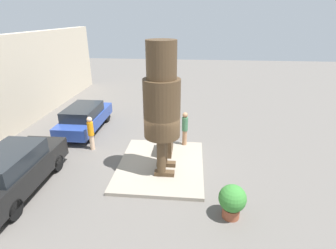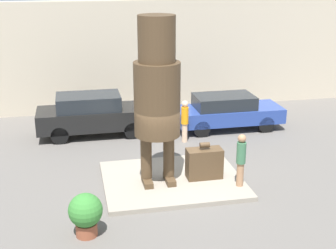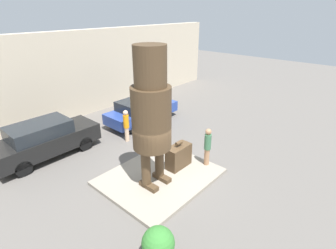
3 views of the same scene
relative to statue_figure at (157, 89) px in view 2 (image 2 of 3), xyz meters
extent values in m
plane|color=#605B56|center=(0.50, 0.13, -3.17)|extent=(60.00, 60.00, 0.00)
cube|color=gray|center=(0.50, 0.13, -3.10)|extent=(4.41, 3.61, 0.14)
cube|color=beige|center=(0.50, 8.71, -0.58)|extent=(28.00, 0.60, 5.17)
cube|color=#4C3823|center=(-0.36, -0.12, -2.94)|extent=(0.27, 0.80, 0.17)
cube|color=#4C3823|center=(0.36, -0.12, -2.94)|extent=(0.27, 0.80, 0.17)
cylinder|color=#4C3823|center=(-0.36, 0.00, -2.15)|extent=(0.35, 0.35, 1.40)
cylinder|color=#4C3823|center=(0.36, 0.00, -2.15)|extent=(0.35, 0.35, 1.40)
cylinder|color=#4C3823|center=(0.00, 0.00, -0.33)|extent=(1.40, 1.40, 2.25)
cylinder|color=#4C3823|center=(0.00, 0.00, 1.47)|extent=(1.10, 1.10, 1.35)
cube|color=#4C3823|center=(1.52, -0.01, -2.54)|extent=(1.14, 0.55, 0.97)
cylinder|color=#4C3823|center=(1.52, -0.01, -1.91)|extent=(0.31, 0.17, 0.17)
cylinder|color=#A87A56|center=(2.44, -0.82, -2.65)|extent=(0.22, 0.22, 0.76)
cylinder|color=#3D704C|center=(2.44, -0.82, -1.93)|extent=(0.29, 0.29, 0.67)
sphere|color=#A87A56|center=(2.44, -0.82, -1.47)|extent=(0.25, 0.25, 0.25)
cube|color=black|center=(-1.64, 5.20, -2.43)|extent=(4.63, 1.75, 0.79)
cube|color=#1E2328|center=(-1.87, 5.20, -1.74)|extent=(2.54, 1.57, 0.59)
cylinder|color=black|center=(-0.20, 5.99, -2.82)|extent=(0.69, 0.18, 0.69)
cylinder|color=black|center=(-0.20, 4.42, -2.82)|extent=(0.69, 0.18, 0.69)
cylinder|color=black|center=(-3.07, 5.99, -2.82)|extent=(0.69, 0.18, 0.69)
cylinder|color=black|center=(-3.07, 4.42, -2.82)|extent=(0.69, 0.18, 0.69)
cube|color=#284293|center=(3.98, 4.83, -2.52)|extent=(4.50, 1.73, 0.61)
cube|color=#1E2328|center=(3.75, 4.83, -1.95)|extent=(2.47, 1.56, 0.54)
cylinder|color=black|center=(5.37, 5.60, -2.83)|extent=(0.68, 0.18, 0.68)
cylinder|color=black|center=(5.37, 4.05, -2.83)|extent=(0.68, 0.18, 0.68)
cylinder|color=black|center=(2.59, 5.60, -2.83)|extent=(0.68, 0.18, 0.68)
cylinder|color=black|center=(2.59, 4.05, -2.83)|extent=(0.68, 0.18, 0.68)
cylinder|color=brown|center=(-2.33, -2.50, -2.99)|extent=(0.56, 0.56, 0.35)
sphere|color=#387F33|center=(-2.33, -2.50, -2.44)|extent=(0.88, 0.88, 0.88)
cylinder|color=beige|center=(1.77, 3.65, -2.79)|extent=(0.22, 0.22, 0.76)
cylinder|color=orange|center=(1.77, 3.65, -2.07)|extent=(0.29, 0.29, 0.68)
sphere|color=beige|center=(1.77, 3.65, -1.60)|extent=(0.25, 0.25, 0.25)
camera|label=1|loc=(-9.23, -1.11, 2.90)|focal=28.00mm
camera|label=2|loc=(-2.43, -13.25, 3.41)|focal=50.00mm
camera|label=3|loc=(-5.87, -6.00, 3.17)|focal=28.00mm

